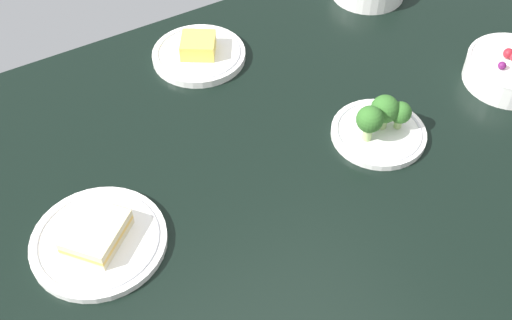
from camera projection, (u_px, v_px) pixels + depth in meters
The scene contains 5 objects.
dining_table at pixel (256, 175), 112.80cm from camera, with size 158.01×95.06×4.00cm, color black.
plate_broccoli at pixel (380, 125), 114.63cm from camera, with size 17.12×17.12×8.40cm.
plate_sandwich at pixel (98, 239), 99.71cm from camera, with size 21.26×21.26×4.41cm.
bowl_berries at pixel (511, 69), 124.57cm from camera, with size 17.36×17.36×7.06cm.
plate_cheese at pixel (199, 53), 130.52cm from camera, with size 18.90×18.90×4.86cm.
Camera 1 is at (37.24, 63.87, 87.24)cm, focal length 45.25 mm.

